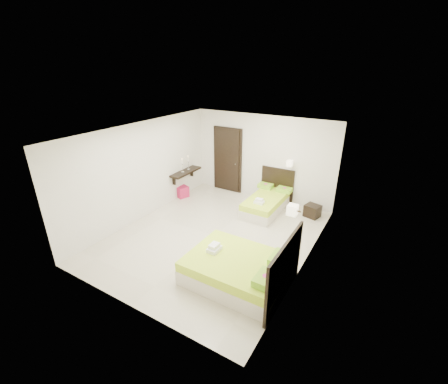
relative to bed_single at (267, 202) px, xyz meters
The scene contains 7 objects.
floor 2.07m from the bed_single, 105.60° to the right, with size 5.50×5.50×0.00m, color beige.
bed_single is the anchor object (origin of this frame).
bed_double 3.25m from the bed_single, 75.56° to the right, with size 1.94×1.65×1.60m.
nightstand 1.29m from the bed_single, 12.70° to the left, with size 0.39×0.35×0.35m, color black.
ottoman 2.77m from the bed_single, 169.52° to the right, with size 0.35×0.35×0.35m, color #9C143C.
door 2.05m from the bed_single, 157.68° to the left, with size 1.02×0.15×2.14m.
console_shelf 2.72m from the bed_single, behind, with size 0.35×1.20×0.78m.
Camera 1 is at (3.50, -5.39, 3.98)m, focal length 24.00 mm.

